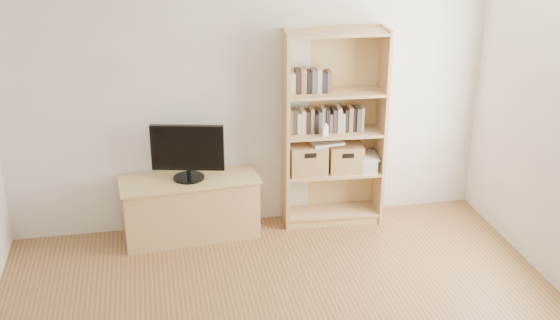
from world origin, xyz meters
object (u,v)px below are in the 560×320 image
object	(u,v)px
television	(188,152)
baby_monitor	(325,131)
laptop	(326,142)
bookshelf	(334,129)
basket_left	(307,158)
basket_right	(345,158)
tv_stand	(191,208)

from	to	relation	value
television	baby_monitor	world-z (taller)	television
laptop	bookshelf	bearing A→B (deg)	-3.88
television	basket_left	distance (m)	1.14
bookshelf	television	xyz separation A→B (m)	(-1.37, -0.06, -0.10)
baby_monitor	basket_right	xyz separation A→B (m)	(0.23, 0.09, -0.32)
basket_left	basket_right	size ratio (longest dim) A/B	1.10
television	laptop	distance (m)	1.30
television	basket_right	world-z (taller)	television
television	basket_left	xyz separation A→B (m)	(1.12, 0.07, -0.17)
tv_stand	bookshelf	xyz separation A→B (m)	(1.37, 0.06, 0.66)
basket_left	television	bearing A→B (deg)	-175.49
tv_stand	television	xyz separation A→B (m)	(0.00, 0.00, 0.56)
television	basket_right	distance (m)	1.50
baby_monitor	basket_right	distance (m)	0.40
basket_left	bookshelf	bearing A→B (deg)	-1.21
tv_stand	basket_right	bearing A→B (deg)	-2.54
basket_right	laptop	distance (m)	0.25
television	baby_monitor	bearing A→B (deg)	10.95
baby_monitor	basket_left	bearing A→B (deg)	132.41
tv_stand	laptop	xyz separation A→B (m)	(1.30, 0.06, 0.54)
bookshelf	television	distance (m)	1.38
laptop	basket_right	bearing A→B (deg)	-9.30
basket_left	laptop	xyz separation A→B (m)	(0.18, -0.01, 0.15)
tv_stand	laptop	bearing A→B (deg)	-1.90
baby_monitor	bookshelf	bearing A→B (deg)	31.57
tv_stand	basket_right	size ratio (longest dim) A/B	3.87
tv_stand	basket_right	world-z (taller)	basket_right
tv_stand	laptop	world-z (taller)	laptop
television	laptop	size ratio (longest dim) A/B	2.20
basket_right	laptop	xyz separation A→B (m)	(-0.19, 0.01, 0.17)
baby_monitor	basket_right	world-z (taller)	baby_monitor
baby_monitor	basket_right	size ratio (longest dim) A/B	0.31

